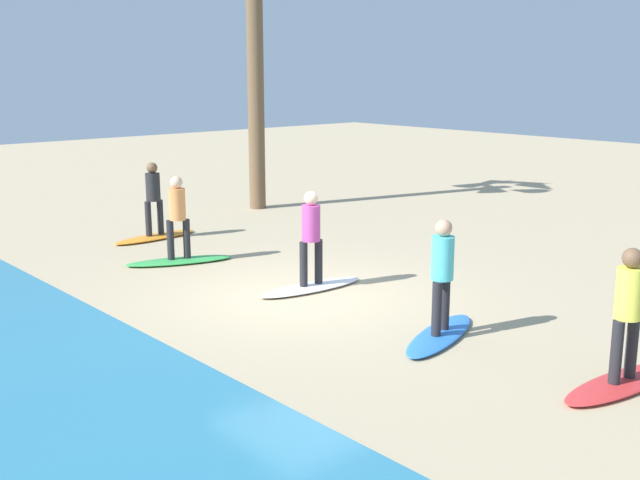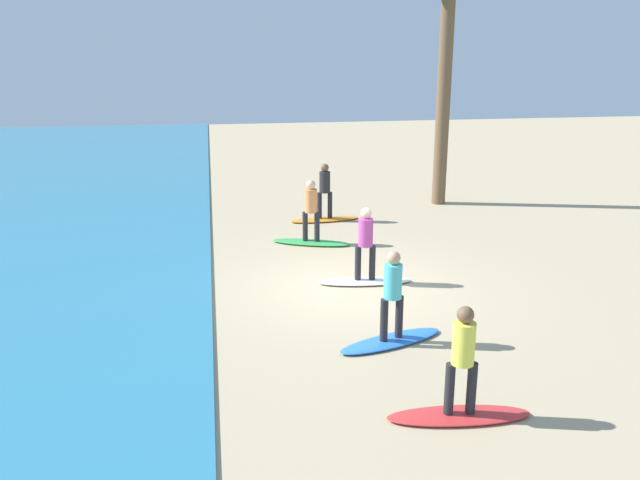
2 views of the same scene
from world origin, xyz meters
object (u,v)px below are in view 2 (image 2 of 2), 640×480
surfboard_red (459,415)px  surfer_white (366,239)px  surfer_blue (393,289)px  surfer_orange (325,187)px  surfer_green (311,206)px  palm_tree (449,1)px  surfboard_white (365,281)px  surfer_red (463,353)px  surfboard_orange (325,219)px  surfboard_blue (391,341)px  surfboard_green (311,242)px

surfboard_red → surfer_white: 5.75m
surfer_blue → surfer_orange: same height
surfer_white → surfer_green: (3.14, 0.74, 0.00)m
surfboard_red → palm_tree: bearing=-102.7°
surfboard_white → palm_tree: size_ratio=0.27×
surfboard_red → surfer_orange: surfer_orange is taller
surfer_blue → palm_tree: bearing=-23.2°
surfer_blue → surfer_white: bearing=-4.2°
surfer_red → surfboard_orange: size_ratio=0.78×
surfboard_blue → surfboard_orange: size_ratio=1.00×
surfboard_white → surfboard_orange: same height
surfboard_white → palm_tree: (7.03, -4.10, 6.29)m
surfboard_red → palm_tree: (12.70, -4.02, 6.29)m
surfboard_white → surfboard_orange: 5.42m
surfboard_white → surfboard_green: size_ratio=1.00×
surfer_green → surfer_orange: bearing=-18.3°
surfer_green → surfboard_white: bearing=-166.8°
surfer_orange → surfboard_white: bearing=179.9°
surfboard_red → surfer_orange: bearing=-84.8°
surfer_red → surfer_blue: size_ratio=1.00×
surfboard_red → surfer_green: size_ratio=1.28×
surfboard_red → surfer_white: surfer_white is taller
surfboard_orange → surfboard_green: bearing=66.6°
surfboard_white → surfer_orange: (5.42, -0.01, 0.99)m
palm_tree → surfer_red: bearing=162.4°
surfer_red → surfboard_white: bearing=0.9°
surfboard_orange → surfboard_red: bearing=85.2°
palm_tree → surfer_orange: bearing=111.5°
surfer_blue → surfer_white: 3.10m
surfer_red → palm_tree: bearing=-17.6°
surfer_red → surfer_orange: 11.09m
palm_tree → surfboard_green: bearing=128.8°
surfboard_orange → surfboard_white: bearing=84.7°
surfer_red → surfer_orange: bearing=0.4°
surfboard_orange → palm_tree: palm_tree is taller
surfer_blue → surfer_orange: (8.51, -0.24, 0.00)m
surfer_red → surfboard_green: size_ratio=0.78×
surfboard_red → surfer_blue: (2.58, 0.31, 0.99)m
surfboard_orange → palm_tree: 7.67m
surfboard_blue → surfer_green: (6.23, 0.51, 0.99)m
surfer_white → surfboard_green: size_ratio=0.78×
surfer_blue → surfboard_red: bearing=-173.1°
surfer_green → surfer_white: bearing=-166.8°
surfboard_blue → surfboard_orange: same height
surfboard_white → surfer_orange: size_ratio=1.28×
surfer_green → surfer_blue: bearing=-175.3°
surfboard_red → surfboard_white: size_ratio=1.00×
surfboard_red → surfer_white: size_ratio=1.28×
surfer_red → surfer_green: same height
surfboard_blue → surfer_orange: 8.57m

